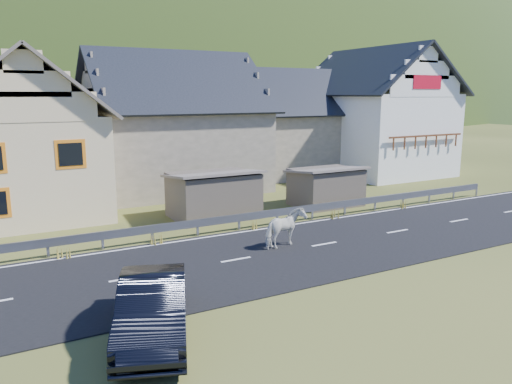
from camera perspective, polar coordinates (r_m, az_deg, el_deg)
ground at (r=20.51m, az=7.80°, el=-6.03°), size 160.00×160.00×0.00m
road at (r=20.50m, az=7.80°, el=-5.98°), size 60.00×7.00×0.04m
lane_markings at (r=20.49m, az=7.80°, el=-5.91°), size 60.00×6.60×0.01m
guardrail at (r=23.30m, az=2.45°, el=-2.41°), size 28.10×0.09×0.75m
shed_left at (r=24.73m, az=-4.90°, el=-0.37°), size 4.30×3.30×2.40m
shed_right at (r=27.56m, az=7.98°, el=0.54°), size 3.80×2.90×2.20m
house_cream at (r=27.78m, az=-25.26°, el=6.66°), size 7.80×9.80×8.30m
house_stone_a at (r=32.54m, az=-9.53°, el=8.55°), size 10.80×9.80×8.90m
house_stone_b at (r=38.76m, az=3.70°, el=8.48°), size 9.80×8.80×8.10m
house_white at (r=39.98m, az=13.46°, el=9.47°), size 8.80×10.80×9.70m
mountain at (r=198.11m, az=-23.68°, el=2.65°), size 440.00×280.00×260.00m
horse at (r=19.82m, az=3.35°, el=-4.13°), size 1.28×1.96×1.53m
car at (r=13.05m, az=-11.72°, el=-12.80°), size 3.15×4.97×1.55m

